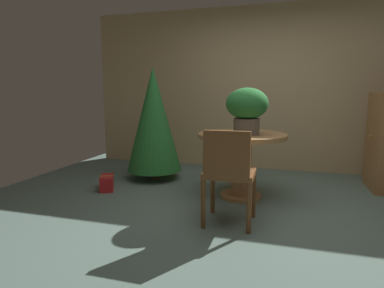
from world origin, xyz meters
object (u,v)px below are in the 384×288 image
at_px(holiday_tree, 154,119).
at_px(wooden_chair_near, 229,170).
at_px(gift_box_red, 107,183).
at_px(round_dining_table, 242,153).
at_px(flower_vase, 247,107).

bearing_deg(holiday_tree, wooden_chair_near, -46.07).
bearing_deg(gift_box_red, wooden_chair_near, -22.01).
distance_m(round_dining_table, flower_vase, 0.55).
bearing_deg(flower_vase, holiday_tree, 157.11).
bearing_deg(holiday_tree, gift_box_red, -118.27).
height_order(round_dining_table, wooden_chair_near, wooden_chair_near).
distance_m(round_dining_table, holiday_tree, 1.46).
xyz_separation_m(round_dining_table, gift_box_red, (-1.70, -0.18, -0.45)).
xyz_separation_m(round_dining_table, flower_vase, (0.06, -0.08, 0.54)).
distance_m(flower_vase, holiday_tree, 1.52).
xyz_separation_m(holiday_tree, gift_box_red, (-0.37, -0.69, -0.78)).
bearing_deg(gift_box_red, holiday_tree, 61.73).
bearing_deg(round_dining_table, gift_box_red, -173.84).
bearing_deg(flower_vase, round_dining_table, 126.76).
distance_m(holiday_tree, gift_box_red, 1.10).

